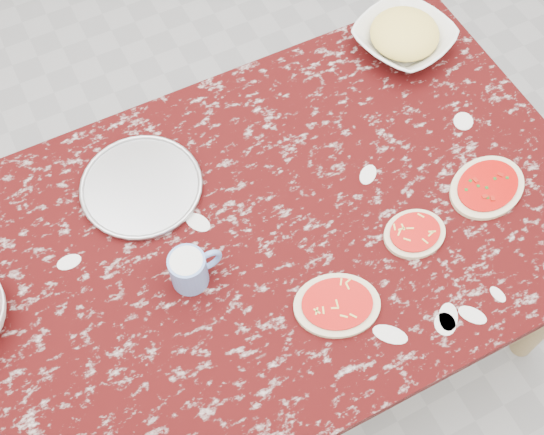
{
  "coord_description": "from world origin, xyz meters",
  "views": [
    {
      "loc": [
        -0.36,
        -0.72,
        2.23
      ],
      "look_at": [
        0.0,
        0.0,
        0.8
      ],
      "focal_mm": 45.67,
      "sensor_mm": 36.0,
      "label": 1
    }
  ],
  "objects_px": {
    "flour_mug": "(190,269)",
    "worktable": "(272,243)",
    "cheese_bowl": "(404,39)",
    "pizza_tray": "(142,187)"
  },
  "relations": [
    {
      "from": "worktable",
      "to": "cheese_bowl",
      "type": "height_order",
      "value": "cheese_bowl"
    },
    {
      "from": "flour_mug",
      "to": "pizza_tray",
      "type": "bearing_deg",
      "value": 92.67
    },
    {
      "from": "flour_mug",
      "to": "worktable",
      "type": "bearing_deg",
      "value": 9.19
    },
    {
      "from": "pizza_tray",
      "to": "cheese_bowl",
      "type": "distance_m",
      "value": 0.85
    },
    {
      "from": "worktable",
      "to": "cheese_bowl",
      "type": "relative_size",
      "value": 6.15
    },
    {
      "from": "pizza_tray",
      "to": "flour_mug",
      "type": "xyz_separation_m",
      "value": [
        0.01,
        -0.29,
        0.05
      ]
    },
    {
      "from": "pizza_tray",
      "to": "cheese_bowl",
      "type": "relative_size",
      "value": 1.16
    },
    {
      "from": "pizza_tray",
      "to": "flour_mug",
      "type": "distance_m",
      "value": 0.29
    },
    {
      "from": "worktable",
      "to": "flour_mug",
      "type": "xyz_separation_m",
      "value": [
        -0.23,
        -0.04,
        0.14
      ]
    },
    {
      "from": "pizza_tray",
      "to": "cheese_bowl",
      "type": "xyz_separation_m",
      "value": [
        0.84,
        0.11,
        0.03
      ]
    }
  ]
}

